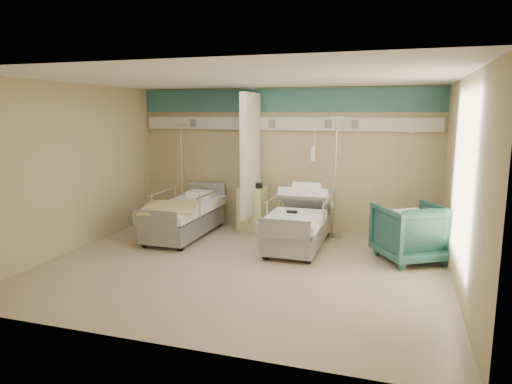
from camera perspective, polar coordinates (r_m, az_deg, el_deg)
ground at (r=7.07m, az=-1.75°, el=-9.25°), size 6.00×5.00×0.00m
room_walls at (r=6.94m, az=-1.38°, el=6.14°), size 6.04×5.04×2.82m
bed_right at (r=8.02m, az=5.37°, el=-4.59°), size 1.00×2.16×0.63m
bed_left at (r=8.74m, az=-8.90°, el=-3.46°), size 1.00×2.16×0.63m
bedside_cabinet at (r=9.14m, az=-0.49°, el=-2.04°), size 0.50×0.48×0.85m
visitor_armchair at (r=7.61m, az=18.81°, el=-4.81°), size 1.34×1.35×0.91m
waffle_blanket at (r=7.49m, az=18.84°, el=-1.24°), size 0.74×0.72×0.06m
iv_stand_right at (r=8.66m, az=9.73°, el=-2.61°), size 0.40×0.40×2.25m
iv_stand_left at (r=9.71m, az=-9.11°, el=-1.44°), size 0.37×0.37×2.08m
call_remote at (r=7.79m, az=4.53°, el=-2.49°), size 0.18×0.09×0.04m
tan_blanket at (r=8.29m, az=-10.70°, el=-1.87°), size 1.26×1.41×0.04m
toiletry_bag at (r=8.94m, az=0.16°, el=0.82°), size 0.21×0.15×0.11m
white_cup at (r=9.09m, az=-1.24°, el=1.09°), size 0.13×0.13×0.15m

